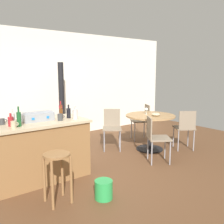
{
  "coord_description": "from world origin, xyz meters",
  "views": [
    {
      "loc": [
        -2.39,
        -3.44,
        1.7
      ],
      "look_at": [
        0.42,
        0.26,
        0.94
      ],
      "focal_mm": 39.79,
      "sensor_mm": 36.0,
      "label": 1
    }
  ],
  "objects_px": {
    "folding_chair_near": "(155,136)",
    "cup_1": "(60,117)",
    "toolbox": "(38,117)",
    "bottle_0": "(75,114)",
    "bottle_3": "(61,110)",
    "cup_2": "(14,125)",
    "folding_chair_far": "(185,126)",
    "dining_table": "(150,123)",
    "folding_chair_left": "(142,119)",
    "bottle_2": "(13,118)",
    "wood_stove": "(62,123)",
    "bottle_1": "(69,113)",
    "kitchen_island": "(40,150)",
    "bottle_5": "(61,113)",
    "cup_0": "(2,121)",
    "plastic_bucket": "(104,190)",
    "wooden_stool": "(57,167)",
    "serving_bowl": "(156,114)",
    "folding_chair_right": "(112,126)",
    "wine_glass": "(146,109)",
    "bottle_6": "(11,121)",
    "bottle_4": "(19,119)"
  },
  "relations": [
    {
      "from": "kitchen_island",
      "to": "bottle_6",
      "type": "relative_size",
      "value": 7.89
    },
    {
      "from": "folding_chair_right",
      "to": "bottle_5",
      "type": "distance_m",
      "value": 1.64
    },
    {
      "from": "kitchen_island",
      "to": "bottle_0",
      "type": "xyz_separation_m",
      "value": [
        0.55,
        -0.18,
        0.55
      ]
    },
    {
      "from": "folding_chair_left",
      "to": "bottle_2",
      "type": "distance_m",
      "value": 3.37
    },
    {
      "from": "wood_stove",
      "to": "bottle_1",
      "type": "bearing_deg",
      "value": -112.32
    },
    {
      "from": "wood_stove",
      "to": "bottle_4",
      "type": "xyz_separation_m",
      "value": [
        -1.56,
        -1.85,
        0.57
      ]
    },
    {
      "from": "kitchen_island",
      "to": "folding_chair_far",
      "type": "bearing_deg",
      "value": -9.19
    },
    {
      "from": "wine_glass",
      "to": "cup_2",
      "type": "bearing_deg",
      "value": -172.78
    },
    {
      "from": "folding_chair_right",
      "to": "wine_glass",
      "type": "relative_size",
      "value": 6.11
    },
    {
      "from": "bottle_1",
      "to": "bottle_5",
      "type": "xyz_separation_m",
      "value": [
        -0.14,
        -0.0,
        0.0
      ]
    },
    {
      "from": "folding_chair_left",
      "to": "bottle_0",
      "type": "height_order",
      "value": "bottle_0"
    },
    {
      "from": "dining_table",
      "to": "folding_chair_far",
      "type": "distance_m",
      "value": 0.76
    },
    {
      "from": "bottle_2",
      "to": "bottle_1",
      "type": "bearing_deg",
      "value": -5.73
    },
    {
      "from": "dining_table",
      "to": "wood_stove",
      "type": "xyz_separation_m",
      "value": [
        -1.26,
        1.7,
        -0.12
      ]
    },
    {
      "from": "cup_2",
      "to": "wooden_stool",
      "type": "bearing_deg",
      "value": -60.82
    },
    {
      "from": "folding_chair_right",
      "to": "plastic_bucket",
      "type": "height_order",
      "value": "folding_chair_right"
    },
    {
      "from": "wooden_stool",
      "to": "bottle_0",
      "type": "relative_size",
      "value": 3.07
    },
    {
      "from": "folding_chair_far",
      "to": "bottle_0",
      "type": "relative_size",
      "value": 4.07
    },
    {
      "from": "bottle_2",
      "to": "bottle_5",
      "type": "xyz_separation_m",
      "value": [
        0.74,
        -0.09,
        0.01
      ]
    },
    {
      "from": "folding_chair_near",
      "to": "cup_1",
      "type": "distance_m",
      "value": 1.82
    },
    {
      "from": "toolbox",
      "to": "cup_0",
      "type": "height_order",
      "value": "toolbox"
    },
    {
      "from": "wooden_stool",
      "to": "plastic_bucket",
      "type": "height_order",
      "value": "wooden_stool"
    },
    {
      "from": "cup_0",
      "to": "plastic_bucket",
      "type": "xyz_separation_m",
      "value": [
        0.93,
        -1.25,
        -0.85
      ]
    },
    {
      "from": "bottle_1",
      "to": "cup_1",
      "type": "height_order",
      "value": "bottle_1"
    },
    {
      "from": "serving_bowl",
      "to": "cup_2",
      "type": "bearing_deg",
      "value": -178.22
    },
    {
      "from": "bottle_3",
      "to": "cup_2",
      "type": "xyz_separation_m",
      "value": [
        -0.95,
        -0.51,
        -0.05
      ]
    },
    {
      "from": "wood_stove",
      "to": "bottle_3",
      "type": "xyz_separation_m",
      "value": [
        -0.71,
        -1.43,
        0.56
      ]
    },
    {
      "from": "folding_chair_near",
      "to": "serving_bowl",
      "type": "distance_m",
      "value": 0.73
    },
    {
      "from": "bottle_5",
      "to": "toolbox",
      "type": "bearing_deg",
      "value": 169.37
    },
    {
      "from": "wood_stove",
      "to": "cup_1",
      "type": "xyz_separation_m",
      "value": [
        -0.91,
        -1.82,
        0.51
      ]
    },
    {
      "from": "folding_chair_far",
      "to": "cup_1",
      "type": "height_order",
      "value": "cup_1"
    },
    {
      "from": "folding_chair_left",
      "to": "plastic_bucket",
      "type": "bearing_deg",
      "value": -143.7
    },
    {
      "from": "plastic_bucket",
      "to": "wooden_stool",
      "type": "bearing_deg",
      "value": 151.47
    },
    {
      "from": "bottle_2",
      "to": "folding_chair_right",
      "type": "bearing_deg",
      "value": 11.76
    },
    {
      "from": "folding_chair_far",
      "to": "cup_0",
      "type": "xyz_separation_m",
      "value": [
        -3.56,
        0.59,
        0.45
      ]
    },
    {
      "from": "dining_table",
      "to": "serving_bowl",
      "type": "distance_m",
      "value": 0.26
    },
    {
      "from": "bottle_5",
      "to": "bottle_2",
      "type": "bearing_deg",
      "value": 172.94
    },
    {
      "from": "bottle_2",
      "to": "plastic_bucket",
      "type": "bearing_deg",
      "value": -57.19
    },
    {
      "from": "toolbox",
      "to": "bottle_0",
      "type": "relative_size",
      "value": 2.17
    },
    {
      "from": "bottle_1",
      "to": "cup_2",
      "type": "xyz_separation_m",
      "value": [
        -0.96,
        -0.24,
        -0.04
      ]
    },
    {
      "from": "folding_chair_left",
      "to": "bottle_3",
      "type": "height_order",
      "value": "bottle_3"
    },
    {
      "from": "bottle_4",
      "to": "wine_glass",
      "type": "height_order",
      "value": "bottle_4"
    },
    {
      "from": "wine_glass",
      "to": "cup_1",
      "type": "bearing_deg",
      "value": -173.45
    },
    {
      "from": "folding_chair_far",
      "to": "bottle_3",
      "type": "height_order",
      "value": "bottle_3"
    },
    {
      "from": "folding_chair_left",
      "to": "bottle_2",
      "type": "bearing_deg",
      "value": -169.54
    },
    {
      "from": "folding_chair_near",
      "to": "folding_chair_far",
      "type": "height_order",
      "value": "folding_chair_far"
    },
    {
      "from": "cup_2",
      "to": "folding_chair_far",
      "type": "bearing_deg",
      "value": -3.84
    },
    {
      "from": "folding_chair_left",
      "to": "wood_stove",
      "type": "bearing_deg",
      "value": 149.41
    },
    {
      "from": "folding_chair_left",
      "to": "bottle_1",
      "type": "xyz_separation_m",
      "value": [
        -2.4,
        -0.69,
        0.49
      ]
    },
    {
      "from": "dining_table",
      "to": "wine_glass",
      "type": "bearing_deg",
      "value": 88.23
    }
  ]
}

